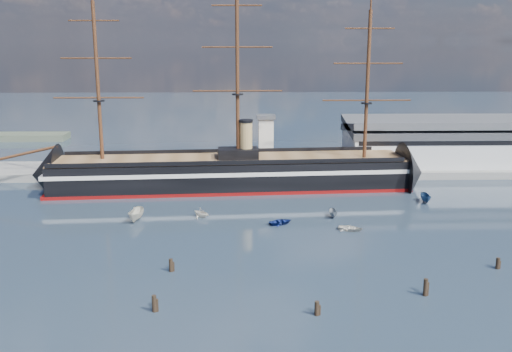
{
  "coord_description": "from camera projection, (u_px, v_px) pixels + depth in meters",
  "views": [
    {
      "loc": [
        -3.74,
        -80.89,
        36.45
      ],
      "look_at": [
        -0.7,
        35.0,
        9.0
      ],
      "focal_mm": 40.0,
      "sensor_mm": 36.0,
      "label": 1
    }
  ],
  "objects": [
    {
      "name": "piling_extra",
      "position": [
        171.0,
        271.0,
        92.58
      ],
      "size": [
        0.64,
        0.64,
        2.89
      ],
      "primitive_type": "cylinder",
      "color": "black",
      "rests_on": "ground"
    },
    {
      "name": "piling_near_mid",
      "position": [
        317.0,
        315.0,
        77.79
      ],
      "size": [
        0.64,
        0.64,
        2.75
      ],
      "primitive_type": "cylinder",
      "color": "black",
      "rests_on": "ground"
    },
    {
      "name": "motorboat_c",
      "position": [
        333.0,
        217.0,
        121.1
      ],
      "size": [
        5.13,
        2.17,
        2.01
      ],
      "primitive_type": "imported",
      "rotation": [
        0.0,
        0.0,
        -0.07
      ],
      "color": "slate",
      "rests_on": "ground"
    },
    {
      "name": "piling_far_right",
      "position": [
        497.0,
        269.0,
        93.68
      ],
      "size": [
        0.64,
        0.64,
        2.61
      ],
      "primitive_type": "cylinder",
      "color": "black",
      "rests_on": "ground"
    },
    {
      "name": "motorboat_a",
      "position": [
        137.0,
        221.0,
        118.71
      ],
      "size": [
        7.93,
        3.56,
        3.08
      ],
      "primitive_type": "imported",
      "rotation": [
        0.0,
        0.0,
        -0.1
      ],
      "color": "beige",
      "rests_on": "ground"
    },
    {
      "name": "motorboat_f",
      "position": [
        425.0,
        202.0,
        132.24
      ],
      "size": [
        6.45,
        2.94,
        2.5
      ],
      "primitive_type": "imported",
      "rotation": [
        0.0,
        0.0,
        -0.11
      ],
      "color": "navy",
      "rests_on": "ground"
    },
    {
      "name": "quay",
      "position": [
        290.0,
        173.0,
        161.36
      ],
      "size": [
        180.0,
        18.0,
        2.0
      ],
      "primitive_type": "cube",
      "color": "slate",
      "rests_on": "ground"
    },
    {
      "name": "warship",
      "position": [
        223.0,
        173.0,
        144.4
      ],
      "size": [
        113.38,
        22.02,
        53.94
      ],
      "rotation": [
        0.0,
        0.0,
        0.06
      ],
      "color": "black",
      "rests_on": "ground"
    },
    {
      "name": "motorboat_e",
      "position": [
        350.0,
        231.0,
        112.58
      ],
      "size": [
        2.19,
        3.24,
        1.41
      ],
      "primitive_type": "imported",
      "rotation": [
        0.0,
        0.0,
        1.21
      ],
      "color": "beige",
      "rests_on": "ground"
    },
    {
      "name": "motorboat_b",
      "position": [
        281.0,
        224.0,
        116.54
      ],
      "size": [
        2.39,
        3.29,
        1.43
      ],
      "primitive_type": "imported",
      "rotation": [
        0.0,
        0.0,
        2.0
      ],
      "color": "navy",
      "rests_on": "ground"
    },
    {
      "name": "piling_near_left",
      "position": [
        155.0,
        312.0,
        78.82
      ],
      "size": [
        0.64,
        0.64,
        3.13
      ],
      "primitive_type": "cylinder",
      "color": "black",
      "rests_on": "ground"
    },
    {
      "name": "motorboat_d",
      "position": [
        201.0,
        217.0,
        121.09
      ],
      "size": [
        6.28,
        6.72,
        2.36
      ],
      "primitive_type": "imported",
      "rotation": [
        0.0,
        0.0,
        0.87
      ],
      "color": "white",
      "rests_on": "ground"
    },
    {
      "name": "ground",
      "position": [
        259.0,
        210.0,
        126.09
      ],
      "size": [
        600.0,
        600.0,
        0.0
      ],
      "primitive_type": "plane",
      "color": "#2B3542",
      "rests_on": "ground"
    },
    {
      "name": "piling_near_right",
      "position": [
        425.0,
        296.0,
        83.79
      ],
      "size": [
        0.64,
        0.64,
        3.35
      ],
      "primitive_type": "cylinder",
      "color": "black",
      "rests_on": "ground"
    },
    {
      "name": "warehouse",
      "position": [
        455.0,
        142.0,
        164.64
      ],
      "size": [
        63.0,
        21.0,
        11.6
      ],
      "color": "#B7BABC",
      "rests_on": "ground"
    },
    {
      "name": "quay_tower",
      "position": [
        266.0,
        141.0,
        156.02
      ],
      "size": [
        5.0,
        5.0,
        15.0
      ],
      "color": "silver",
      "rests_on": "ground"
    }
  ]
}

